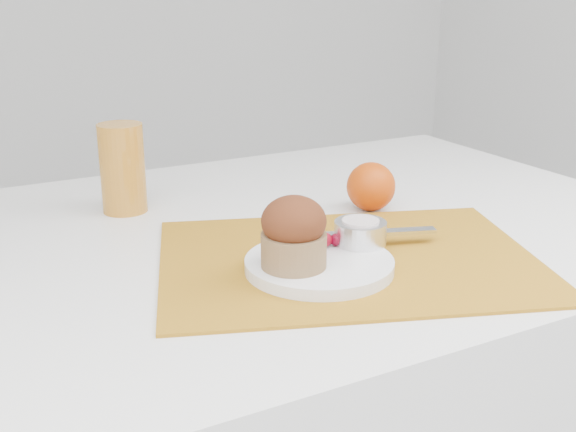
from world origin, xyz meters
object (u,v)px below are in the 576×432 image
orange (371,187)px  juice_glass (122,168)px  muffin (294,233)px  plate (319,265)px

orange → juice_glass: 0.38m
orange → muffin: muffin is taller
juice_glass → plate: bearing=-68.5°
juice_glass → muffin: size_ratio=1.58×
plate → orange: orange is taller
orange → plate: bearing=-138.0°
orange → muffin: 0.30m
plate → muffin: (-0.04, -0.00, 0.05)m
orange → juice_glass: size_ratio=0.55×
plate → orange: bearing=42.0°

